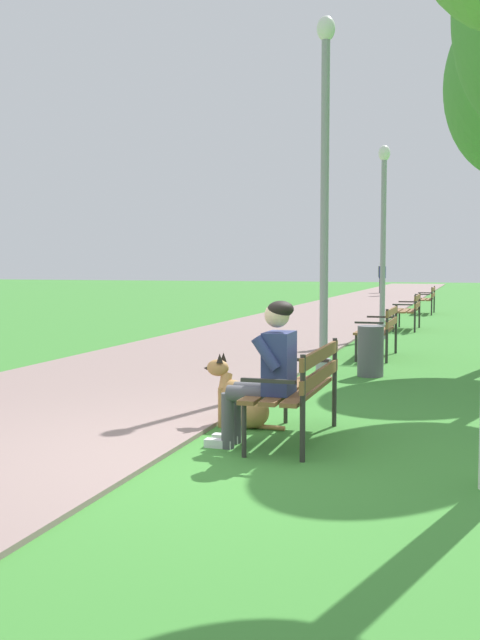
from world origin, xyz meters
TOP-DOWN VIEW (x-y plane):
  - ground_plane at (0.00, 0.00)m, footprint 120.00×120.00m
  - paved_path at (-2.32, 24.00)m, footprint 4.01×60.00m
  - park_bench_near at (0.58, 0.84)m, footprint 0.55×1.50m
  - park_bench_mid at (0.52, 7.06)m, footprint 0.55×1.50m
  - park_bench_far at (0.51, 12.64)m, footprint 0.55×1.50m
  - park_bench_furthest at (0.54, 18.68)m, footprint 0.55×1.50m
  - person_seated_on_near_bench at (0.37, 0.50)m, footprint 0.74×0.49m
  - dog_shepherd at (-0.08, 1.21)m, footprint 0.83×0.31m
  - lamp_post_near at (0.11, 4.28)m, footprint 0.24×0.24m
  - lamp_post_mid at (0.16, 10.30)m, footprint 0.24×0.24m
  - litter_bin at (0.65, 4.90)m, footprint 0.36×0.36m
  - pedestrian_distant at (-2.31, 30.94)m, footprint 0.32×0.22m
  - pedestrian_further_distant at (-2.80, 34.62)m, footprint 0.32×0.22m

SIDE VIEW (x-z plane):
  - ground_plane at x=0.00m, z-range 0.00..0.00m
  - paved_path at x=-2.32m, z-range 0.00..0.04m
  - dog_shepherd at x=-0.08m, z-range -0.09..0.61m
  - litter_bin at x=0.65m, z-range 0.00..0.70m
  - park_bench_near at x=0.58m, z-range 0.09..0.94m
  - park_bench_mid at x=0.52m, z-range 0.09..0.94m
  - park_bench_far at x=0.51m, z-range 0.09..0.94m
  - park_bench_furthest at x=0.54m, z-range 0.09..0.94m
  - person_seated_on_near_bench at x=0.37m, z-range 0.06..1.31m
  - pedestrian_distant at x=-2.31m, z-range 0.02..1.67m
  - pedestrian_further_distant at x=-2.80m, z-range 0.02..1.67m
  - lamp_post_mid at x=0.16m, z-range 0.07..4.05m
  - lamp_post_near at x=0.11m, z-range 0.08..4.81m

